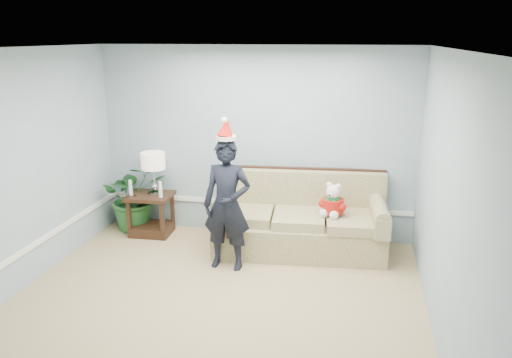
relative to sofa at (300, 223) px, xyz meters
The scene contains 10 objects.
room_shell 2.37m from the sofa, 109.42° to the right, with size 4.54×5.04×2.74m.
wainscot_trim 2.08m from the sofa, 155.67° to the right, with size 4.49×4.99×0.06m.
sofa is the anchor object (origin of this frame).
side_table 2.20m from the sofa, behind, with size 0.66×0.56×0.61m.
table_lamp 2.25m from the sofa, behind, with size 0.34×0.34×0.61m.
candle_pair 2.24m from the sofa, behind, with size 0.51×0.06×0.23m.
houseplant 2.52m from the sofa, behind, with size 0.92×0.80×1.02m, color #225A28.
man 1.18m from the sofa, 138.26° to the right, with size 0.60×0.39×1.64m, color black.
santa_hat 1.76m from the sofa, 138.80° to the right, with size 0.29×0.32×0.29m.
teddy_bear 0.57m from the sofa, 14.65° to the right, with size 0.36×0.36×0.45m.
Camera 1 is at (1.42, -4.28, 2.82)m, focal length 35.00 mm.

